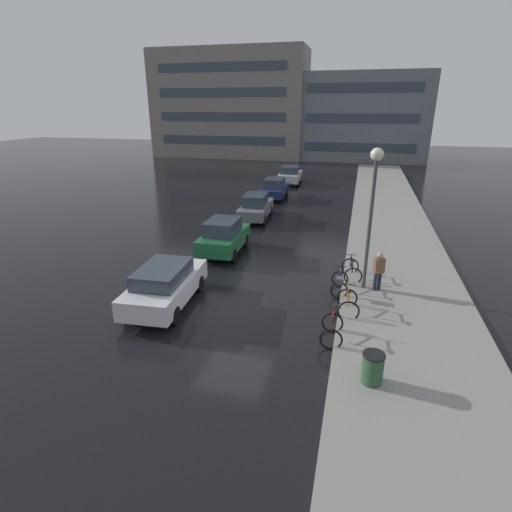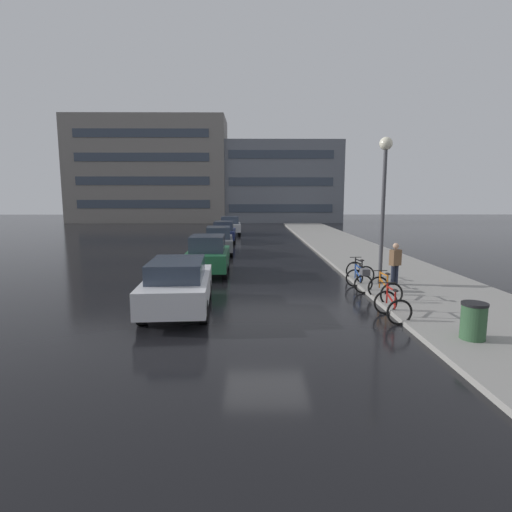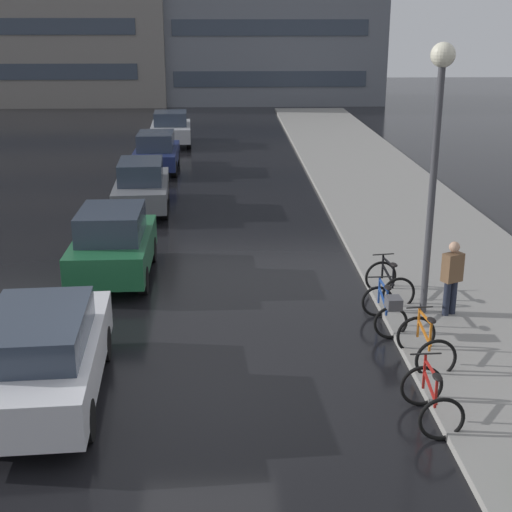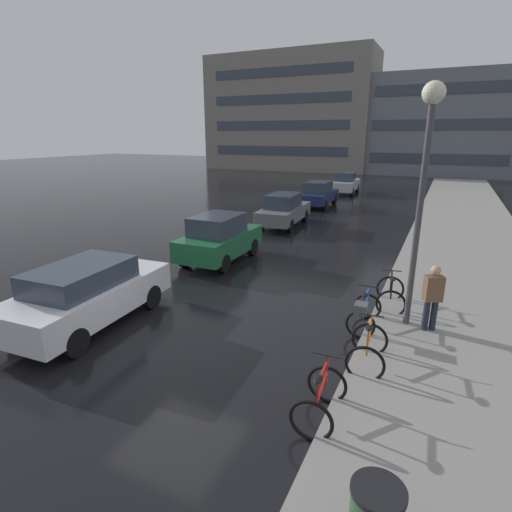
{
  "view_description": "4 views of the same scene",
  "coord_description": "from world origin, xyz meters",
  "px_view_note": "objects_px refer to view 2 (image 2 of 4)",
  "views": [
    {
      "loc": [
        3.94,
        -11.92,
        6.96
      ],
      "look_at": [
        0.11,
        2.78,
        1.23
      ],
      "focal_mm": 28.0,
      "sensor_mm": 36.0,
      "label": 1
    },
    {
      "loc": [
        -0.41,
        -11.6,
        3.38
      ],
      "look_at": [
        -0.29,
        2.23,
        1.36
      ],
      "focal_mm": 28.0,
      "sensor_mm": 36.0,
      "label": 2
    },
    {
      "loc": [
        0.44,
        -10.42,
        5.93
      ],
      "look_at": [
        0.96,
        3.71,
        1.26
      ],
      "focal_mm": 50.0,
      "sensor_mm": 36.0,
      "label": 3
    },
    {
      "loc": [
        4.94,
        -6.24,
        4.52
      ],
      "look_at": [
        -0.18,
        4.48,
        0.89
      ],
      "focal_mm": 28.0,
      "sensor_mm": 36.0,
      "label": 4
    }
  ],
  "objects_px": {
    "car_white": "(178,284)",
    "trash_bin": "(473,324)",
    "pedestrian": "(395,263)",
    "car_navy": "(224,232)",
    "streetlamp": "(384,181)",
    "bicycle_third": "(360,278)",
    "car_grey": "(219,240)",
    "bicycle_second": "(385,290)",
    "car_silver": "(230,225)",
    "bicycle_nearest": "(392,306)",
    "bicycle_farthest": "(360,272)",
    "car_green": "(208,255)"
  },
  "relations": [
    {
      "from": "car_grey",
      "to": "streetlamp",
      "type": "distance_m",
      "value": 12.04
    },
    {
      "from": "car_green",
      "to": "bicycle_second",
      "type": "bearing_deg",
      "value": -37.9
    },
    {
      "from": "bicycle_farthest",
      "to": "car_navy",
      "type": "height_order",
      "value": "car_navy"
    },
    {
      "from": "bicycle_farthest",
      "to": "trash_bin",
      "type": "distance_m",
      "value": 7.03
    },
    {
      "from": "bicycle_farthest",
      "to": "streetlamp",
      "type": "bearing_deg",
      "value": -61.89
    },
    {
      "from": "bicycle_nearest",
      "to": "streetlamp",
      "type": "height_order",
      "value": "streetlamp"
    },
    {
      "from": "car_white",
      "to": "car_silver",
      "type": "distance_m",
      "value": 25.47
    },
    {
      "from": "pedestrian",
      "to": "trash_bin",
      "type": "relative_size",
      "value": 1.71
    },
    {
      "from": "bicycle_farthest",
      "to": "car_navy",
      "type": "bearing_deg",
      "value": 113.86
    },
    {
      "from": "bicycle_third",
      "to": "bicycle_farthest",
      "type": "height_order",
      "value": "bicycle_third"
    },
    {
      "from": "bicycle_third",
      "to": "streetlamp",
      "type": "relative_size",
      "value": 0.26
    },
    {
      "from": "car_navy",
      "to": "car_white",
      "type": "bearing_deg",
      "value": -90.12
    },
    {
      "from": "streetlamp",
      "to": "trash_bin",
      "type": "distance_m",
      "value": 6.96
    },
    {
      "from": "bicycle_nearest",
      "to": "bicycle_farthest",
      "type": "height_order",
      "value": "bicycle_nearest"
    },
    {
      "from": "car_silver",
      "to": "trash_bin",
      "type": "bearing_deg",
      "value": -75.74
    },
    {
      "from": "car_white",
      "to": "car_silver",
      "type": "relative_size",
      "value": 1.04
    },
    {
      "from": "streetlamp",
      "to": "bicycle_third",
      "type": "bearing_deg",
      "value": -145.9
    },
    {
      "from": "trash_bin",
      "to": "car_white",
      "type": "bearing_deg",
      "value": 158.57
    },
    {
      "from": "car_navy",
      "to": "pedestrian",
      "type": "distance_m",
      "value": 17.6
    },
    {
      "from": "streetlamp",
      "to": "car_silver",
      "type": "bearing_deg",
      "value": 107.31
    },
    {
      "from": "car_grey",
      "to": "pedestrian",
      "type": "bearing_deg",
      "value": -51.98
    },
    {
      "from": "car_navy",
      "to": "pedestrian",
      "type": "relative_size",
      "value": 2.46
    },
    {
      "from": "bicycle_nearest",
      "to": "streetlamp",
      "type": "distance_m",
      "value": 5.51
    },
    {
      "from": "car_grey",
      "to": "pedestrian",
      "type": "distance_m",
      "value": 12.04
    },
    {
      "from": "car_grey",
      "to": "pedestrian",
      "type": "relative_size",
      "value": 2.58
    },
    {
      "from": "car_white",
      "to": "trash_bin",
      "type": "distance_m",
      "value": 7.89
    },
    {
      "from": "bicycle_farthest",
      "to": "car_green",
      "type": "height_order",
      "value": "car_green"
    },
    {
      "from": "bicycle_third",
      "to": "car_grey",
      "type": "relative_size",
      "value": 0.33
    },
    {
      "from": "bicycle_second",
      "to": "pedestrian",
      "type": "distance_m",
      "value": 2.34
    },
    {
      "from": "bicycle_nearest",
      "to": "pedestrian",
      "type": "bearing_deg",
      "value": 69.73
    },
    {
      "from": "bicycle_second",
      "to": "streetlamp",
      "type": "relative_size",
      "value": 0.2
    },
    {
      "from": "car_white",
      "to": "trash_bin",
      "type": "relative_size",
      "value": 4.39
    },
    {
      "from": "car_navy",
      "to": "streetlamp",
      "type": "height_order",
      "value": "streetlamp"
    },
    {
      "from": "car_silver",
      "to": "bicycle_farthest",
      "type": "bearing_deg",
      "value": -73.22
    },
    {
      "from": "bicycle_second",
      "to": "car_navy",
      "type": "bearing_deg",
      "value": 109.97
    },
    {
      "from": "bicycle_second",
      "to": "streetlamp",
      "type": "distance_m",
      "value": 4.22
    },
    {
      "from": "car_white",
      "to": "car_green",
      "type": "relative_size",
      "value": 1.16
    },
    {
      "from": "car_navy",
      "to": "car_silver",
      "type": "distance_m",
      "value": 6.59
    },
    {
      "from": "car_navy",
      "to": "streetlamp",
      "type": "xyz_separation_m",
      "value": [
        7.05,
        -15.74,
        3.18
      ]
    },
    {
      "from": "bicycle_farthest",
      "to": "streetlamp",
      "type": "xyz_separation_m",
      "value": [
        0.51,
        -0.96,
        3.57
      ]
    },
    {
      "from": "car_green",
      "to": "streetlamp",
      "type": "relative_size",
      "value": 0.68
    },
    {
      "from": "car_white",
      "to": "streetlamp",
      "type": "xyz_separation_m",
      "value": [
        7.09,
        3.15,
        3.17
      ]
    },
    {
      "from": "bicycle_third",
      "to": "car_navy",
      "type": "relative_size",
      "value": 0.34
    },
    {
      "from": "bicycle_second",
      "to": "streetlamp",
      "type": "height_order",
      "value": "streetlamp"
    },
    {
      "from": "bicycle_third",
      "to": "car_grey",
      "type": "bearing_deg",
      "value": 121.05
    },
    {
      "from": "pedestrian",
      "to": "car_navy",
      "type": "bearing_deg",
      "value": 115.41
    },
    {
      "from": "car_grey",
      "to": "pedestrian",
      "type": "xyz_separation_m",
      "value": [
        7.41,
        -9.48,
        0.15
      ]
    },
    {
      "from": "car_white",
      "to": "pedestrian",
      "type": "relative_size",
      "value": 2.56
    },
    {
      "from": "bicycle_nearest",
      "to": "car_silver",
      "type": "bearing_deg",
      "value": 102.82
    },
    {
      "from": "car_navy",
      "to": "pedestrian",
      "type": "bearing_deg",
      "value": -64.59
    }
  ]
}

